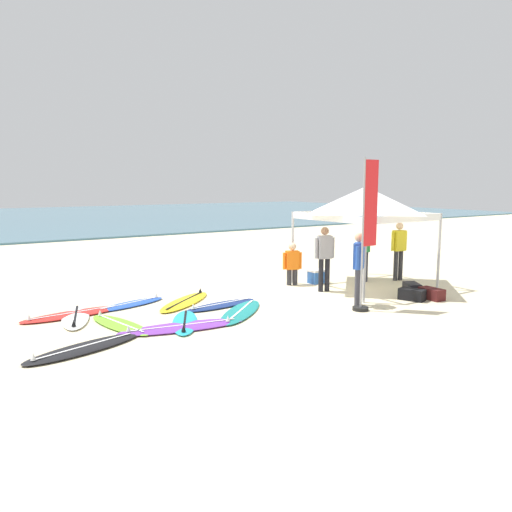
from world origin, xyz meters
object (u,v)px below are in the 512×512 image
(surfboard_lime, at_px, (120,324))
(person_yellow, at_px, (399,247))
(surfboard_purple, at_px, (182,327))
(gear_bag_on_sand, at_px, (412,295))
(surfboard_black, at_px, (84,348))
(person_green, at_px, (366,248))
(surfboard_red, at_px, (74,314))
(surfboard_blue, at_px, (130,304))
(gear_bag_near_tent, at_px, (412,288))
(cooler_box, at_px, (317,276))
(surfboard_navy, at_px, (221,305))
(surfboard_white, at_px, (76,317))
(person_grey, at_px, (324,254))
(canopy_tent, at_px, (365,200))
(surfboard_cyan, at_px, (185,322))
(gear_bag_by_pole, at_px, (432,294))
(banner_flag, at_px, (366,241))
(surfboard_yellow, at_px, (185,302))
(person_blue, at_px, (359,264))
(surfboard_teal, at_px, (241,312))
(person_orange, at_px, (292,262))

(surfboard_lime, bearing_deg, person_yellow, 1.32)
(surfboard_purple, relative_size, gear_bag_on_sand, 4.40)
(surfboard_black, xyz_separation_m, person_green, (8.54, 1.72, 0.95))
(surfboard_red, bearing_deg, surfboard_blue, 8.04)
(surfboard_black, relative_size, gear_bag_near_tent, 3.82)
(cooler_box, bearing_deg, person_yellow, -23.55)
(surfboard_navy, bearing_deg, surfboard_purple, -143.40)
(surfboard_white, xyz_separation_m, person_yellow, (9.03, -0.87, 0.95))
(surfboard_black, xyz_separation_m, person_yellow, (9.42, 1.27, 0.95))
(surfboard_blue, bearing_deg, person_grey, -15.21)
(surfboard_purple, bearing_deg, cooler_box, 21.14)
(canopy_tent, relative_size, surfboard_cyan, 1.53)
(canopy_tent, bearing_deg, gear_bag_by_pole, -83.33)
(surfboard_lime, relative_size, cooler_box, 4.17)
(cooler_box, bearing_deg, banner_flag, -111.00)
(surfboard_yellow, relative_size, surfboard_blue, 1.09)
(surfboard_navy, relative_size, person_blue, 1.14)
(canopy_tent, relative_size, person_blue, 1.70)
(person_yellow, bearing_deg, person_blue, -153.82)
(surfboard_white, xyz_separation_m, person_green, (8.15, -0.42, 0.95))
(surfboard_red, bearing_deg, cooler_box, -1.56)
(surfboard_red, height_order, gear_bag_by_pole, gear_bag_by_pole)
(person_grey, distance_m, cooler_box, 1.36)
(person_grey, bearing_deg, person_green, 11.66)
(surfboard_navy, xyz_separation_m, gear_bag_by_pole, (4.68, -2.25, 0.10))
(surfboard_teal, xyz_separation_m, cooler_box, (3.63, 1.66, 0.16))
(surfboard_navy, xyz_separation_m, banner_flag, (2.55, -2.06, 1.54))
(banner_flag, bearing_deg, surfboard_black, 173.61)
(gear_bag_by_pole, bearing_deg, surfboard_purple, 169.86)
(surfboard_red, bearing_deg, surfboard_cyan, -48.34)
(person_orange, bearing_deg, surfboard_cyan, -155.57)
(gear_bag_near_tent, bearing_deg, surfboard_red, 161.64)
(surfboard_yellow, distance_m, surfboard_lime, 2.22)
(person_green, distance_m, person_grey, 2.00)
(gear_bag_by_pole, height_order, cooler_box, cooler_box)
(surfboard_navy, height_order, person_orange, person_orange)
(person_green, relative_size, banner_flag, 0.50)
(surfboard_blue, relative_size, person_yellow, 1.13)
(gear_bag_near_tent, distance_m, gear_bag_on_sand, 0.77)
(surfboard_cyan, distance_m, surfboard_purple, 0.33)
(person_green, xyz_separation_m, person_orange, (-2.14, 0.73, -0.33))
(surfboard_purple, bearing_deg, person_orange, 26.40)
(surfboard_lime, relative_size, gear_bag_by_pole, 3.48)
(person_grey, xyz_separation_m, gear_bag_on_sand, (1.11, -1.97, -0.85))
(person_green, height_order, gear_bag_on_sand, person_green)
(person_grey, xyz_separation_m, gear_bag_by_pole, (1.59, -2.18, -0.85))
(canopy_tent, height_order, person_yellow, canopy_tent)
(person_green, xyz_separation_m, person_yellow, (0.88, -0.45, 0.00))
(canopy_tent, relative_size, person_yellow, 1.70)
(cooler_box, bearing_deg, surfboard_black, -162.50)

